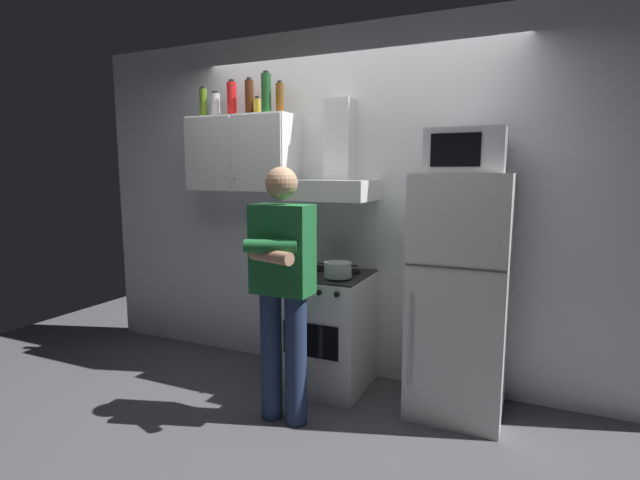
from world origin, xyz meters
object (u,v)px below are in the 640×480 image
object	(u,v)px
stove_oven	(328,330)
cooking_pot	(338,270)
person_standing	(282,286)
refrigerator	(460,295)
bottle_canister_steel	(215,105)
range_hood	(335,173)
bottle_spice_jar	(257,107)
bottle_wine_green	(266,94)
bottle_olive_oil	(203,103)
upper_cabinet	(243,154)
bottle_soda_red	(232,99)
bottle_rum_dark	(249,98)
microwave	(466,151)
bottle_beer_brown	(280,98)

from	to	relation	value
stove_oven	cooking_pot	world-z (taller)	cooking_pot
stove_oven	person_standing	size ratio (longest dim) A/B	0.53
refrigerator	bottle_canister_steel	bearing A→B (deg)	176.02
refrigerator	range_hood	bearing A→B (deg)	172.45
cooking_pot	bottle_canister_steel	world-z (taller)	bottle_canister_steel
bottle_spice_jar	bottle_wine_green	distance (m)	0.14
cooking_pot	bottle_olive_oil	size ratio (longest dim) A/B	1.18
upper_cabinet	range_hood	world-z (taller)	range_hood
bottle_spice_jar	bottle_olive_oil	size ratio (longest dim) A/B	0.59
bottle_canister_steel	bottle_soda_red	xyz separation A→B (m)	(0.16, -0.00, 0.04)
stove_oven	bottle_olive_oil	distance (m)	2.09
bottle_wine_green	bottle_rum_dark	xyz separation A→B (m)	(-0.18, 0.04, -0.01)
person_standing	bottle_canister_steel	world-z (taller)	bottle_canister_steel
bottle_canister_steel	bottle_spice_jar	bearing A→B (deg)	-0.55
refrigerator	bottle_soda_red	bearing A→B (deg)	175.68
bottle_soda_red	stove_oven	bearing A→B (deg)	-8.86
bottle_olive_oil	bottle_wine_green	bearing A→B (deg)	-0.36
bottle_canister_steel	bottle_wine_green	distance (m)	0.51
range_hood	microwave	world-z (taller)	range_hood
cooking_pot	bottle_olive_oil	world-z (taller)	bottle_olive_oil
range_hood	bottle_soda_red	xyz separation A→B (m)	(-0.90, 0.01, 0.59)
upper_cabinet	bottle_canister_steel	xyz separation A→B (m)	(-0.27, 0.02, 0.40)
person_standing	bottle_beer_brown	bearing A→B (deg)	119.08
range_hood	bottle_beer_brown	size ratio (longest dim) A/B	3.01
person_standing	cooking_pot	xyz separation A→B (m)	(0.18, 0.49, 0.03)
upper_cabinet	range_hood	distance (m)	0.81
upper_cabinet	bottle_olive_oil	bearing A→B (deg)	-177.30
range_hood	bottle_soda_red	size ratio (longest dim) A/B	2.58
bottle_beer_brown	refrigerator	bearing A→B (deg)	-5.67
bottle_olive_oil	refrigerator	bearing A→B (deg)	-2.92
bottle_wine_green	bottle_soda_red	size ratio (longest dim) A/B	1.11
stove_oven	refrigerator	size ratio (longest dim) A/B	0.55
upper_cabinet	person_standing	distance (m)	1.35
stove_oven	refrigerator	distance (m)	1.02
bottle_wine_green	bottle_olive_oil	size ratio (longest dim) A/B	1.29
person_standing	bottle_wine_green	bearing A→B (deg)	125.87
cooking_pot	bottle_olive_oil	distance (m)	1.81
stove_oven	person_standing	distance (m)	0.77
range_hood	bottle_beer_brown	distance (m)	0.74
upper_cabinet	bottle_rum_dark	bearing A→B (deg)	19.49
bottle_olive_oil	bottle_canister_steel	bearing A→B (deg)	19.61
bottle_spice_jar	bottle_rum_dark	xyz separation A→B (m)	(-0.08, 0.01, 0.07)
range_hood	bottle_beer_brown	bearing A→B (deg)	178.19
upper_cabinet	stove_oven	bearing A→B (deg)	-8.90
microwave	bottle_olive_oil	world-z (taller)	bottle_olive_oil
bottle_spice_jar	bottle_beer_brown	bearing A→B (deg)	1.15
bottle_beer_brown	bottle_olive_oil	distance (m)	0.70
cooking_pot	stove_oven	bearing A→B (deg)	137.51
refrigerator	bottle_canister_steel	xyz separation A→B (m)	(-2.02, 0.14, 1.35)
stove_oven	microwave	bearing A→B (deg)	1.15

